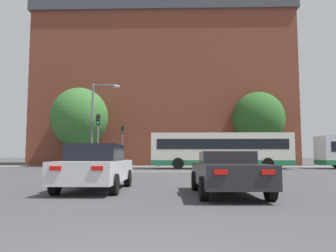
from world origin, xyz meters
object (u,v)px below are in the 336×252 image
object	(u,v)px
traffic_light_near_left	(98,133)
street_lamp_junction	(97,117)
pedestrian_walking_west	(159,156)
traffic_light_far_right	(220,143)
pedestrian_waiting	(112,156)
pedestrian_walking_east	(84,157)
traffic_light_far_left	(122,139)
bus_crossing_lead	(221,150)
car_roadster_right	(227,172)
car_saloon_left	(96,167)

from	to	relation	value
traffic_light_near_left	street_lamp_junction	bearing A→B (deg)	138.02
traffic_light_near_left	pedestrian_walking_west	bearing A→B (deg)	71.10
traffic_light_far_right	pedestrian_waiting	size ratio (longest dim) A/B	2.04
traffic_light_near_left	pedestrian_walking_east	xyz separation A→B (m)	(-4.52, 12.30, -1.91)
traffic_light_far_left	street_lamp_junction	bearing A→B (deg)	-90.38
traffic_light_far_right	pedestrian_walking_east	distance (m)	15.42
street_lamp_junction	pedestrian_walking_east	world-z (taller)	street_lamp_junction
bus_crossing_lead	traffic_light_far_right	size ratio (longest dim) A/B	3.32
car_roadster_right	car_saloon_left	bearing A→B (deg)	162.44
bus_crossing_lead	pedestrian_walking_east	size ratio (longest dim) A/B	7.38
bus_crossing_lead	pedestrian_waiting	bearing A→B (deg)	-123.55
bus_crossing_lead	traffic_light_far_left	world-z (taller)	traffic_light_far_left
traffic_light_far_left	pedestrian_walking_west	bearing A→B (deg)	4.48
car_saloon_left	traffic_light_far_left	xyz separation A→B (m)	(-3.24, 24.77, 2.18)
car_saloon_left	bus_crossing_lead	distance (m)	19.74
traffic_light_far_right	traffic_light_far_left	world-z (taller)	traffic_light_far_left
traffic_light_far_right	street_lamp_junction	distance (m)	15.88
traffic_light_near_left	bus_crossing_lead	bearing A→B (deg)	26.99
car_roadster_right	traffic_light_near_left	xyz separation A→B (m)	(-7.53, 14.67, 2.23)
car_roadster_right	traffic_light_far_left	bearing A→B (deg)	104.49
car_roadster_right	pedestrian_waiting	xyz separation A→B (m)	(-8.99, 27.34, 0.42)
car_saloon_left	car_roadster_right	xyz separation A→B (m)	(4.30, -1.22, -0.12)
traffic_light_near_left	street_lamp_junction	world-z (taller)	street_lamp_junction
traffic_light_far_left	car_roadster_right	bearing A→B (deg)	-73.81
street_lamp_junction	car_saloon_left	bearing A→B (deg)	-76.22
bus_crossing_lead	pedestrian_waiting	distance (m)	13.74
traffic_light_far_left	street_lamp_junction	xyz separation A→B (m)	(-0.07, -11.24, 1.20)
bus_crossing_lead	pedestrian_waiting	xyz separation A→B (m)	(-11.44, 7.59, -0.62)
pedestrian_walking_west	street_lamp_junction	bearing A→B (deg)	-118.56
traffic_light_near_left	car_saloon_left	bearing A→B (deg)	-76.49
traffic_light_far_left	pedestrian_waiting	xyz separation A→B (m)	(-1.45, 1.35, -1.88)
pedestrian_walking_east	traffic_light_far_right	bearing A→B (deg)	81.27
car_saloon_left	bus_crossing_lead	size ratio (longest dim) A/B	0.36
car_roadster_right	traffic_light_near_left	bearing A→B (deg)	115.48
pedestrian_waiting	pedestrian_walking_west	size ratio (longest dim) A/B	1.00
pedestrian_waiting	pedestrian_walking_west	distance (m)	5.54
traffic_light_far_right	traffic_light_far_left	xyz separation A→B (m)	(-10.81, -0.20, 0.43)
pedestrian_waiting	traffic_light_near_left	bearing A→B (deg)	-18.73
traffic_light_far_right	traffic_light_near_left	bearing A→B (deg)	-133.16
traffic_light_far_right	traffic_light_far_left	bearing A→B (deg)	-178.94
pedestrian_walking_east	street_lamp_junction	bearing A→B (deg)	14.12
pedestrian_walking_east	traffic_light_near_left	bearing A→B (deg)	14.36
pedestrian_walking_east	bus_crossing_lead	bearing A→B (deg)	57.73
pedestrian_walking_west	pedestrian_walking_east	bearing A→B (deg)	166.33
traffic_light_far_left	pedestrian_walking_east	size ratio (longest dim) A/B	2.63
traffic_light_far_right	pedestrian_walking_west	distance (m)	6.97
car_saloon_left	traffic_light_far_left	bearing A→B (deg)	97.21
car_saloon_left	traffic_light_far_left	world-z (taller)	traffic_light_far_left
bus_crossing_lead	street_lamp_junction	bearing A→B (deg)	-63.56
bus_crossing_lead	pedestrian_waiting	size ratio (longest dim) A/B	6.76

